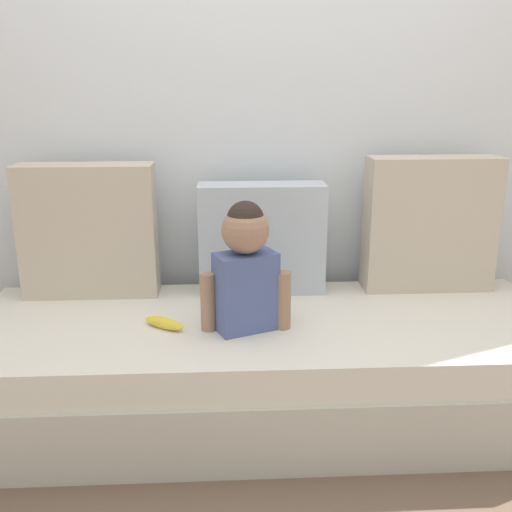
% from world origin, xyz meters
% --- Properties ---
extents(ground_plane, '(12.00, 12.00, 0.00)m').
position_xyz_m(ground_plane, '(0.00, 0.00, 0.00)').
color(ground_plane, brown).
extents(back_wall, '(5.50, 0.10, 2.58)m').
position_xyz_m(back_wall, '(0.00, 0.55, 1.29)').
color(back_wall, silver).
rests_on(back_wall, ground).
extents(couch, '(2.30, 0.84, 0.39)m').
position_xyz_m(couch, '(0.00, 0.00, 0.19)').
color(couch, beige).
rests_on(couch, ground).
extents(throw_pillow_left, '(0.55, 0.16, 0.55)m').
position_xyz_m(throw_pillow_left, '(-0.71, 0.32, 0.66)').
color(throw_pillow_left, '#C1B29E').
rests_on(throw_pillow_left, couch).
extents(throw_pillow_center, '(0.52, 0.16, 0.46)m').
position_xyz_m(throw_pillow_center, '(0.00, 0.32, 0.62)').
color(throw_pillow_center, '#B2BCC6').
rests_on(throw_pillow_center, couch).
extents(throw_pillow_right, '(0.54, 0.16, 0.57)m').
position_xyz_m(throw_pillow_right, '(0.71, 0.32, 0.67)').
color(throw_pillow_right, '#C1B29E').
rests_on(throw_pillow_right, couch).
extents(toddler, '(0.32, 0.20, 0.47)m').
position_xyz_m(toddler, '(-0.08, -0.08, 0.63)').
color(toddler, '#4C5B93').
rests_on(toddler, couch).
extents(banana, '(0.17, 0.13, 0.04)m').
position_xyz_m(banana, '(-0.38, -0.06, 0.41)').
color(banana, yellow).
rests_on(banana, couch).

